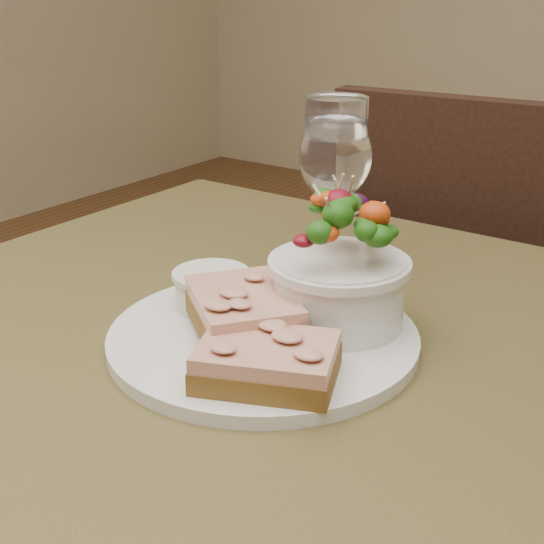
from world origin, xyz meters
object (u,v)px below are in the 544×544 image
Objects in this scene: sandwich_front at (267,362)px; ramekin at (211,288)px; chair_far at (478,431)px; salad_bowl at (339,261)px; sandwich_back at (243,310)px; dinner_plate at (263,338)px; wine_glass at (335,161)px; cafe_table at (249,438)px.

sandwich_front is 0.14m from ramekin.
ramekin reaches higher than sandwich_front.
chair_far is 0.81m from salad_bowl.
sandwich_back is 0.09m from salad_bowl.
sandwich_front is at bearing -51.62° from dinner_plate.
salad_bowl is (0.11, 0.04, 0.04)m from ramekin.
wine_glass is at bearing 135.22° from sandwich_back.
sandwich_front is 0.08m from sandwich_back.
ramekin is 0.19m from wine_glass.
sandwich_back is 0.07m from ramekin.
chair_far is at bearing 91.08° from dinner_plate.
cafe_table is 4.57× the size of wine_glass.
salad_bowl is 0.73× the size of wine_glass.
chair_far is at bearing 127.17° from sandwich_back.
wine_glass is (-0.04, 0.18, 0.12)m from dinner_plate.
cafe_table is at bearing -158.05° from dinner_plate.
ramekin is 0.13m from salad_bowl.
wine_glass reaches higher than chair_far.
wine_glass is at bearing 87.43° from sandwich_front.
sandwich_front reaches higher than cafe_table.
chair_far is 0.81m from dinner_plate.
sandwich_back is at bearing -128.48° from salad_bowl.
sandwich_back reaches higher than dinner_plate.
sandwich_back is (0.00, -0.68, 0.49)m from chair_far.
dinner_plate is 0.08m from ramekin.
cafe_table is 0.14m from sandwich_back.
sandwich_back is 2.07× the size of ramekin.
salad_bowl is at bearing 19.52° from ramekin.
cafe_table is at bearing -18.72° from ramekin.
salad_bowl is at bearing -56.77° from wine_glass.
chair_far is 0.75m from wine_glass.
ramekin reaches higher than dinner_plate.
sandwich_front is at bearing -69.75° from wine_glass.
cafe_table is at bearing -133.60° from salad_bowl.
sandwich_back is (-0.06, 0.05, 0.01)m from sandwich_front.
wine_glass reaches higher than salad_bowl.
dinner_plate is 0.22m from wine_glass.
sandwich_back is 0.21m from wine_glass.
ramekin is at bearing -168.57° from sandwich_back.
dinner_plate is 2.15× the size of salad_bowl.
sandwich_front is (0.06, -0.73, 0.48)m from chair_far.
cafe_table is 0.16m from sandwich_front.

